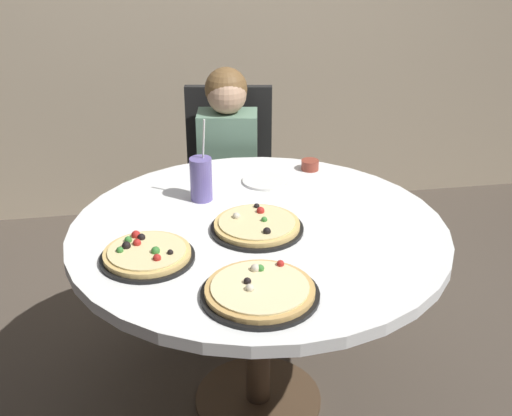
% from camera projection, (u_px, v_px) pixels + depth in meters
% --- Properties ---
extents(ground_plane, '(8.00, 8.00, 0.00)m').
position_uv_depth(ground_plane, '(258.00, 401.00, 2.60)').
color(ground_plane, '#4C4238').
extents(dining_table, '(1.27, 1.27, 0.75)m').
position_uv_depth(dining_table, '(258.00, 252.00, 2.31)').
color(dining_table, white).
rests_on(dining_table, ground_plane).
extents(chair_wooden, '(0.46, 0.46, 0.95)m').
position_uv_depth(chair_wooden, '(229.00, 179.00, 3.18)').
color(chair_wooden, black).
rests_on(chair_wooden, ground_plane).
extents(diner_child, '(0.31, 0.43, 1.08)m').
position_uv_depth(diner_child, '(228.00, 204.00, 3.04)').
color(diner_child, '#3F4766').
rests_on(diner_child, ground_plane).
extents(pizza_veggie, '(0.31, 0.31, 0.05)m').
position_uv_depth(pizza_veggie, '(257.00, 226.00, 2.24)').
color(pizza_veggie, black).
rests_on(pizza_veggie, dining_table).
extents(pizza_cheese, '(0.29, 0.29, 0.05)m').
position_uv_depth(pizza_cheese, '(147.00, 254.00, 2.07)').
color(pizza_cheese, black).
rests_on(pizza_cheese, dining_table).
extents(pizza_pepperoni, '(0.34, 0.34, 0.05)m').
position_uv_depth(pizza_pepperoni, '(260.00, 291.00, 1.89)').
color(pizza_pepperoni, black).
rests_on(pizza_pepperoni, dining_table).
extents(soda_cup, '(0.08, 0.08, 0.31)m').
position_uv_depth(soda_cup, '(201.00, 179.00, 2.43)').
color(soda_cup, '#6659A5').
rests_on(soda_cup, dining_table).
extents(sauce_bowl, '(0.07, 0.07, 0.04)m').
position_uv_depth(sauce_bowl, '(310.00, 165.00, 2.71)').
color(sauce_bowl, brown).
rests_on(sauce_bowl, dining_table).
extents(plate_small, '(0.18, 0.18, 0.01)m').
position_uv_depth(plate_small, '(266.00, 181.00, 2.60)').
color(plate_small, white).
rests_on(plate_small, dining_table).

